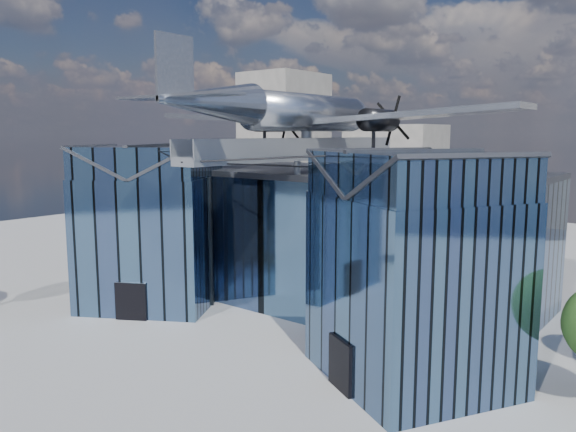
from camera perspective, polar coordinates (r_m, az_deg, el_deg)
The scene contains 4 objects.
ground_plane at distance 37.32m, azimuth -1.95°, elevation -11.36°, with size 120.00×120.00×0.00m, color gray.
museum at distance 40.36m, azimuth 3.37°, elevation -1.72°, with size 32.88×24.50×17.60m.
bg_towers at distance 80.16m, azimuth 23.09°, elevation 5.84°, with size 77.00×24.50×26.00m.
tree_side_w at distance 67.27m, azimuth -16.71°, elevation 0.74°, with size 4.86×4.86×6.04m.
Camera 1 is at (22.79, -26.73, 12.58)m, focal length 35.00 mm.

